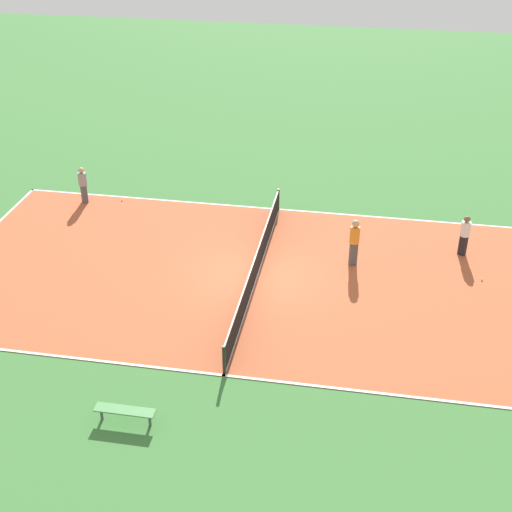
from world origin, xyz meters
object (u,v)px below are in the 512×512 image
object	(u,v)px
player_center_orange	(354,239)
tennis_ball_midcourt	(482,280)
player_far_white	(465,233)
bench	(125,411)
tennis_ball_near_net	(122,200)
tennis_net	(256,265)
player_baseline_gray	(83,183)

from	to	relation	value
player_center_orange	tennis_ball_midcourt	distance (m)	4.74
player_far_white	player_center_orange	size ratio (longest dim) A/B	0.88
bench	player_center_orange	size ratio (longest dim) A/B	0.90
tennis_ball_near_net	tennis_ball_midcourt	bearing A→B (deg)	-104.88
tennis_net	player_baseline_gray	size ratio (longest dim) A/B	6.77
player_baseline_gray	player_center_orange	distance (m)	12.16
tennis_net	tennis_ball_near_net	world-z (taller)	tennis_net
player_center_orange	tennis_ball_near_net	xyz separation A→B (m)	(3.60, 10.18, -1.03)
bench	player_center_orange	xyz separation A→B (m)	(9.34, -5.57, 0.70)
player_far_white	tennis_ball_near_net	size ratio (longest dim) A/B	23.80
bench	player_center_orange	distance (m)	10.89
tennis_net	bench	xyz separation A→B (m)	(-7.84, 2.20, -0.13)
tennis_net	tennis_ball_midcourt	xyz separation A→B (m)	(1.16, -7.98, -0.47)
tennis_ball_midcourt	player_far_white	bearing A→B (deg)	18.16
tennis_ball_midcourt	player_center_orange	bearing A→B (deg)	85.86
bench	tennis_ball_midcourt	distance (m)	13.59
player_center_orange	tennis_net	bearing A→B (deg)	-5.21
bench	tennis_net	bearing A→B (deg)	-105.65
bench	player_baseline_gray	bearing A→B (deg)	-63.92
tennis_net	player_baseline_gray	distance (m)	9.61
player_baseline_gray	player_far_white	xyz separation A→B (m)	(-1.78, -15.75, 0.01)
bench	tennis_ball_midcourt	bearing A→B (deg)	-138.50
player_far_white	player_center_orange	bearing A→B (deg)	63.01
tennis_net	bench	distance (m)	8.14
tennis_ball_midcourt	player_baseline_gray	bearing A→B (deg)	77.67
bench	player_center_orange	world-z (taller)	player_center_orange
player_center_orange	tennis_ball_midcourt	bearing A→B (deg)	146.68
tennis_net	tennis_ball_midcourt	bearing A→B (deg)	-81.70
player_far_white	tennis_net	bearing A→B (deg)	64.92
player_far_white	tennis_ball_near_net	bearing A→B (deg)	34.58
player_center_orange	bench	bearing A→B (deg)	30.02
player_far_white	player_center_orange	xyz separation A→B (m)	(-1.45, 4.03, 0.15)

